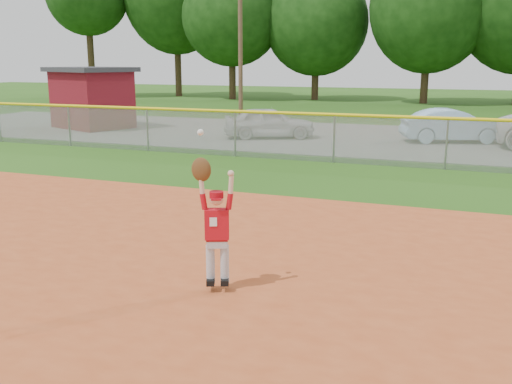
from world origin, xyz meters
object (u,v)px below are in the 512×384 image
Objects in this scene: ballplayer at (215,222)px; utility_shed at (92,97)px; car_blue at (453,126)px; car_white_a at (269,122)px.

utility_shed is at bearing 130.59° from ballplayer.
utility_shed is at bearing 73.53° from car_blue.
car_white_a is 7.19m from car_blue.
ballplayer is (-2.51, -16.57, 0.34)m from car_blue.
car_blue is 16.09m from utility_shed.
car_blue is 0.85× the size of utility_shed.
ballplayer is (13.54, -15.81, -0.44)m from utility_shed.
car_white_a is at bearing -3.36° from utility_shed.
car_white_a is 1.74× the size of ballplayer.
car_white_a is at bearing 81.11° from car_blue.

